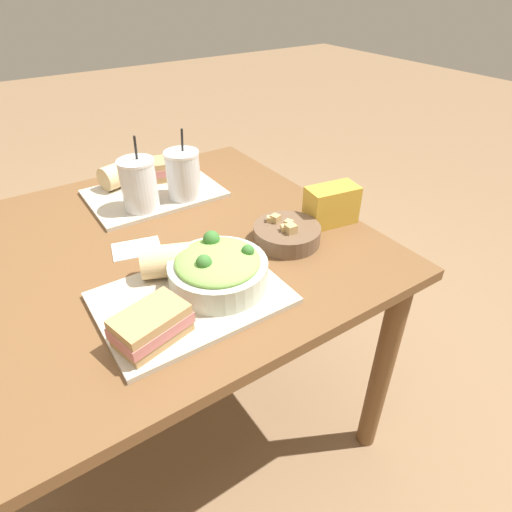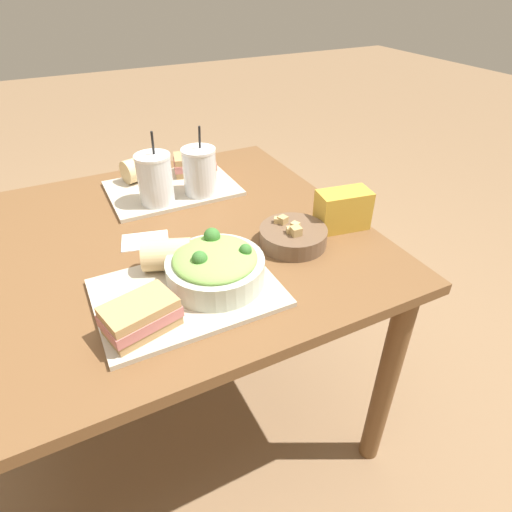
% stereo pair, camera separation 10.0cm
% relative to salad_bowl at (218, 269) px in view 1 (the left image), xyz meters
% --- Properties ---
extents(ground_plane, '(12.00, 12.00, 0.00)m').
position_rel_salad_bowl_xyz_m(ground_plane, '(-0.10, 0.26, -0.78)').
color(ground_plane, '#846647').
extents(dining_table, '(1.17, 1.00, 0.73)m').
position_rel_salad_bowl_xyz_m(dining_table, '(-0.10, 0.26, -0.15)').
color(dining_table, brown).
rests_on(dining_table, ground_plane).
extents(tray_near, '(0.40, 0.29, 0.01)m').
position_rel_salad_bowl_xyz_m(tray_near, '(-0.07, -0.00, -0.05)').
color(tray_near, '#BCB29E').
rests_on(tray_near, dining_table).
extents(tray_far, '(0.40, 0.29, 0.01)m').
position_rel_salad_bowl_xyz_m(tray_far, '(0.06, 0.52, -0.05)').
color(tray_far, '#BCB29E').
rests_on(tray_far, dining_table).
extents(salad_bowl, '(0.22, 0.22, 0.10)m').
position_rel_salad_bowl_xyz_m(salad_bowl, '(0.00, 0.00, 0.00)').
color(salad_bowl, beige).
rests_on(salad_bowl, tray_near).
extents(soup_bowl, '(0.18, 0.18, 0.07)m').
position_rel_salad_bowl_xyz_m(soup_bowl, '(0.25, 0.07, -0.03)').
color(soup_bowl, brown).
rests_on(soup_bowl, dining_table).
extents(sandwich_near, '(0.16, 0.12, 0.06)m').
position_rel_salad_bowl_xyz_m(sandwich_near, '(-0.19, -0.08, -0.01)').
color(sandwich_near, tan).
rests_on(sandwich_near, tray_near).
extents(baguette_near, '(0.13, 0.11, 0.08)m').
position_rel_salad_bowl_xyz_m(baguette_near, '(-0.08, 0.10, -0.00)').
color(baguette_near, '#DBBC84').
rests_on(baguette_near, tray_near).
extents(sandwich_far, '(0.16, 0.13, 0.06)m').
position_rel_salad_bowl_xyz_m(sandwich_far, '(0.17, 0.59, -0.01)').
color(sandwich_far, tan).
rests_on(sandwich_far, tray_far).
extents(baguette_far, '(0.13, 0.10, 0.08)m').
position_rel_salad_bowl_xyz_m(baguette_far, '(-0.01, 0.62, -0.00)').
color(baguette_far, '#DBBC84').
rests_on(baguette_far, tray_far).
extents(drink_cup_dark, '(0.10, 0.10, 0.22)m').
position_rel_salad_bowl_xyz_m(drink_cup_dark, '(-0.01, 0.44, 0.03)').
color(drink_cup_dark, silver).
rests_on(drink_cup_dark, tray_far).
extents(drink_cup_red, '(0.10, 0.10, 0.21)m').
position_rel_salad_bowl_xyz_m(drink_cup_red, '(0.13, 0.44, 0.03)').
color(drink_cup_red, silver).
rests_on(drink_cup_red, tray_far).
extents(chip_bag, '(0.15, 0.10, 0.11)m').
position_rel_salad_bowl_xyz_m(chip_bag, '(0.41, 0.08, 0.00)').
color(chip_bag, gold).
rests_on(chip_bag, dining_table).
extents(napkin_folded, '(0.14, 0.11, 0.00)m').
position_rel_salad_bowl_xyz_m(napkin_folded, '(-0.10, 0.26, -0.05)').
color(napkin_folded, white).
rests_on(napkin_folded, dining_table).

